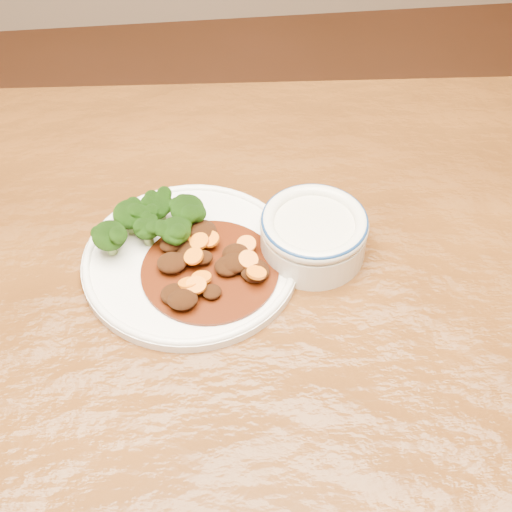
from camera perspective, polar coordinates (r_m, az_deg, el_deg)
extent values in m
cube|color=#5F3310|center=(0.84, -1.77, -4.78)|extent=(1.56, 1.00, 0.04)
cylinder|color=white|center=(0.87, -5.23, -0.40)|extent=(0.26, 0.26, 0.01)
torus|color=white|center=(0.86, -5.25, -0.14)|extent=(0.26, 0.26, 0.01)
cylinder|color=#809F52|center=(0.91, -7.60, 3.27)|extent=(0.01, 0.01, 0.02)
ellipsoid|color=black|center=(0.89, -7.72, 4.14)|extent=(0.03, 0.03, 0.03)
cylinder|color=#809F52|center=(0.89, -5.42, 2.74)|extent=(0.01, 0.01, 0.02)
ellipsoid|color=black|center=(0.88, -5.52, 3.74)|extent=(0.04, 0.04, 0.03)
cylinder|color=#809F52|center=(0.87, -6.36, 1.10)|extent=(0.01, 0.01, 0.02)
ellipsoid|color=black|center=(0.86, -6.47, 2.03)|extent=(0.04, 0.04, 0.03)
cylinder|color=#809F52|center=(0.88, -8.58, 1.40)|extent=(0.01, 0.01, 0.02)
ellipsoid|color=black|center=(0.87, -8.72, 2.26)|extent=(0.03, 0.03, 0.03)
cylinder|color=#809F52|center=(0.88, -11.46, 0.64)|extent=(0.01, 0.01, 0.02)
ellipsoid|color=black|center=(0.86, -11.66, 1.60)|extent=(0.04, 0.04, 0.03)
cylinder|color=#809F52|center=(0.90, -9.90, 2.33)|extent=(0.01, 0.01, 0.02)
ellipsoid|color=black|center=(0.88, -10.07, 3.30)|extent=(0.04, 0.04, 0.03)
cylinder|color=#809F52|center=(0.90, -7.85, 3.00)|extent=(0.01, 0.01, 0.02)
ellipsoid|color=black|center=(0.89, -7.97, 3.86)|extent=(0.03, 0.03, 0.03)
cylinder|color=#431907|center=(0.84, -3.71, -1.14)|extent=(0.16, 0.16, 0.00)
ellipsoid|color=black|center=(0.87, -6.09, 1.13)|extent=(0.02, 0.02, 0.01)
ellipsoid|color=black|center=(0.85, -5.32, -0.01)|extent=(0.03, 0.03, 0.01)
ellipsoid|color=black|center=(0.84, -4.27, -0.11)|extent=(0.02, 0.02, 0.01)
ellipsoid|color=black|center=(0.85, -1.58, 0.24)|extent=(0.03, 0.03, 0.02)
ellipsoid|color=black|center=(0.82, -5.42, -2.59)|extent=(0.03, 0.03, 0.01)
ellipsoid|color=black|center=(0.81, -6.47, -3.05)|extent=(0.03, 0.03, 0.02)
ellipsoid|color=black|center=(0.84, -1.25, -0.29)|extent=(0.02, 0.02, 0.01)
ellipsoid|color=black|center=(0.83, -0.08, -1.20)|extent=(0.03, 0.03, 0.02)
ellipsoid|color=black|center=(0.86, -5.55, 0.72)|extent=(0.02, 0.02, 0.01)
ellipsoid|color=black|center=(0.85, -5.61, 0.00)|extent=(0.02, 0.03, 0.01)
ellipsoid|color=black|center=(0.84, -6.75, -0.54)|extent=(0.04, 0.03, 0.02)
ellipsoid|color=black|center=(0.80, -5.89, -3.49)|extent=(0.03, 0.03, 0.02)
ellipsoid|color=black|center=(0.87, -4.27, 1.98)|extent=(0.03, 0.04, 0.02)
ellipsoid|color=black|center=(0.86, -5.41, 0.31)|extent=(0.03, 0.03, 0.01)
ellipsoid|color=black|center=(0.84, -2.28, -0.82)|extent=(0.03, 0.03, 0.02)
ellipsoid|color=black|center=(0.81, -3.56, -2.87)|extent=(0.02, 0.02, 0.01)
ellipsoid|color=black|center=(0.83, -1.68, -0.55)|extent=(0.03, 0.03, 0.02)
ellipsoid|color=black|center=(0.86, -6.86, 0.88)|extent=(0.03, 0.02, 0.01)
cylinder|color=orange|center=(0.86, -3.71, 1.34)|extent=(0.03, 0.03, 0.01)
cylinder|color=orange|center=(0.82, -4.38, -1.72)|extent=(0.02, 0.02, 0.01)
cylinder|color=orange|center=(0.87, -5.62, 1.24)|extent=(0.03, 0.03, 0.01)
cylinder|color=orange|center=(0.83, -5.01, -0.02)|extent=(0.03, 0.03, 0.01)
cylinder|color=orange|center=(0.83, -0.62, -0.27)|extent=(0.03, 0.03, 0.01)
cylinder|color=orange|center=(0.81, -4.81, -2.32)|extent=(0.03, 0.03, 0.01)
cylinder|color=orange|center=(0.82, 0.03, -1.34)|extent=(0.03, 0.03, 0.01)
cylinder|color=orange|center=(0.85, -4.55, 1.19)|extent=(0.03, 0.03, 0.01)
cylinder|color=orange|center=(0.81, -5.44, -2.17)|extent=(0.03, 0.03, 0.02)
cylinder|color=orange|center=(0.85, -0.77, 0.96)|extent=(0.03, 0.03, 0.01)
cylinder|color=silver|center=(0.87, 4.58, 1.27)|extent=(0.13, 0.13, 0.04)
cylinder|color=silver|center=(0.85, 4.68, 2.44)|extent=(0.10, 0.10, 0.01)
torus|color=silver|center=(0.85, 4.70, 2.65)|extent=(0.13, 0.13, 0.02)
torus|color=navy|center=(0.85, 4.71, 2.85)|extent=(0.13, 0.13, 0.01)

